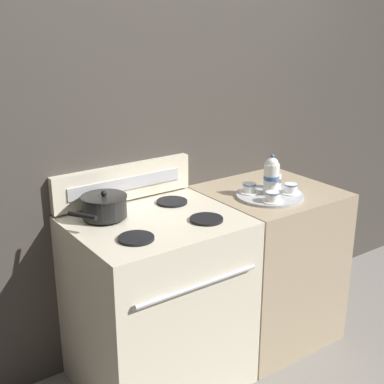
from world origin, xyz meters
The scene contains 12 objects.
ground_plane centered at (0.00, 0.00, 0.00)m, with size 6.00×6.00×0.00m, color gray.
wall_back centered at (0.00, 0.35, 1.10)m, with size 6.00×0.05×2.20m.
stove centered at (-0.34, 0.00, 0.44)m, with size 0.79×0.68×0.90m.
control_panel centered at (-0.34, 0.30, 0.99)m, with size 0.77×0.05×0.18m.
side_counter centered at (0.40, 0.00, 0.44)m, with size 0.67×0.65×0.89m.
saucepan centered at (-0.53, 0.15, 0.95)m, with size 0.31×0.27×0.13m.
serving_tray centered at (0.32, -0.07, 0.89)m, with size 0.36×0.36×0.01m.
teapot centered at (0.33, -0.07, 1.00)m, with size 0.08×0.13×0.22m.
teacup_left centered at (0.42, -0.12, 0.93)m, with size 0.11×0.11×0.05m.
teacup_right centered at (0.25, -0.16, 0.93)m, with size 0.11×0.11×0.05m.
teacup_front centered at (0.25, 0.01, 0.93)m, with size 0.11×0.11×0.05m.
creamer_jug centered at (0.42, -0.01, 0.94)m, with size 0.06×0.06×0.08m.
Camera 1 is at (-1.55, -2.00, 1.83)m, focal length 50.00 mm.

